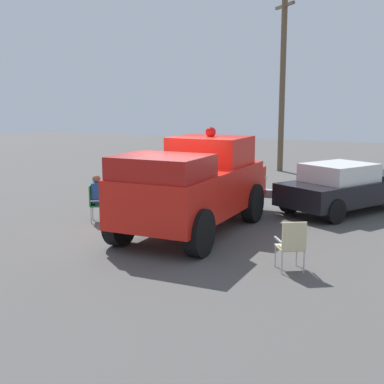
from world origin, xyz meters
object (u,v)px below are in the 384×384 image
(spectator_standing, at_px, (172,175))
(vintage_fire_truck, at_px, (196,184))
(classic_hot_rod, at_px, (346,187))
(traffic_cone, at_px, (98,192))
(utility_pole, at_px, (282,80))
(lawn_chair_by_car, at_px, (292,242))
(spectator_seated, at_px, (100,196))
(lawn_chair_near_truck, at_px, (95,200))

(spectator_standing, bearing_deg, vintage_fire_truck, -51.85)
(classic_hot_rod, xyz_separation_m, traffic_cone, (-7.55, -1.82, -0.44))
(utility_pole, relative_size, traffic_cone, 12.47)
(spectator_standing, bearing_deg, utility_pole, 83.98)
(vintage_fire_truck, distance_m, spectator_standing, 3.18)
(vintage_fire_truck, distance_m, classic_hot_rod, 5.02)
(lawn_chair_by_car, bearing_deg, classic_hot_rod, 89.16)
(vintage_fire_truck, height_order, spectator_seated, vintage_fire_truck)
(vintage_fire_truck, height_order, utility_pole, utility_pole)
(lawn_chair_by_car, distance_m, spectator_standing, 6.81)
(lawn_chair_by_car, distance_m, utility_pole, 14.75)
(spectator_standing, bearing_deg, lawn_chair_near_truck, -108.84)
(traffic_cone, bearing_deg, lawn_chair_by_car, -29.67)
(vintage_fire_truck, relative_size, utility_pole, 0.75)
(lawn_chair_near_truck, relative_size, traffic_cone, 1.61)
(vintage_fire_truck, xyz_separation_m, lawn_chair_near_truck, (-2.90, -0.27, -0.61))
(classic_hot_rod, height_order, lawn_chair_by_car, classic_hot_rod)
(vintage_fire_truck, relative_size, spectator_seated, 4.63)
(classic_hot_rod, height_order, spectator_standing, spectator_standing)
(vintage_fire_truck, distance_m, utility_pole, 12.00)
(utility_pole, xyz_separation_m, traffic_cone, (-3.46, -9.49, -3.80))
(lawn_chair_near_truck, xyz_separation_m, spectator_standing, (0.94, 2.76, 0.37))
(vintage_fire_truck, xyz_separation_m, spectator_seated, (-2.78, -0.20, -0.50))
(classic_hot_rod, relative_size, lawn_chair_by_car, 4.61)
(utility_pole, bearing_deg, lawn_chair_near_truck, -99.11)
(lawn_chair_near_truck, relative_size, lawn_chair_by_car, 1.00)
(spectator_standing, relative_size, traffic_cone, 2.64)
(vintage_fire_truck, distance_m, lawn_chair_near_truck, 2.97)
(classic_hot_rod, xyz_separation_m, lawn_chair_by_car, (-0.09, -6.07, -0.16))
(classic_hot_rod, distance_m, lawn_chair_by_car, 6.07)
(lawn_chair_near_truck, bearing_deg, spectator_standing, 71.16)
(vintage_fire_truck, height_order, spectator_standing, vintage_fire_truck)
(utility_pole, bearing_deg, vintage_fire_truck, -85.09)
(vintage_fire_truck, xyz_separation_m, traffic_cone, (-4.45, 2.10, -0.89))
(utility_pole, bearing_deg, lawn_chair_by_car, -73.74)
(spectator_standing, bearing_deg, lawn_chair_by_car, -43.04)
(spectator_standing, distance_m, traffic_cone, 2.61)
(traffic_cone, bearing_deg, vintage_fire_truck, -25.29)
(lawn_chair_near_truck, height_order, spectator_standing, spectator_standing)
(spectator_seated, xyz_separation_m, utility_pole, (1.79, 11.79, 3.41))
(classic_hot_rod, height_order, spectator_seated, classic_hot_rod)
(spectator_standing, height_order, utility_pole, utility_pole)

